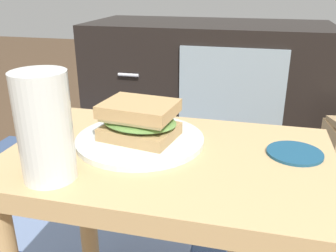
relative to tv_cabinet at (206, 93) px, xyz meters
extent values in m
cube|color=tan|center=(0.07, -0.95, 0.15)|extent=(0.56, 0.36, 0.04)
cylinder|color=tan|center=(-0.18, -0.80, -0.08)|extent=(0.04, 0.04, 0.43)
cylinder|color=tan|center=(0.31, -0.80, -0.08)|extent=(0.04, 0.04, 0.43)
cube|color=black|center=(0.00, 0.00, 0.00)|extent=(0.96, 0.44, 0.58)
cube|color=#8C9EA8|center=(0.12, -0.22, 0.01)|extent=(0.38, 0.01, 0.44)
cylinder|color=silver|center=(-0.26, -0.23, 0.12)|extent=(0.08, 0.01, 0.01)
cylinder|color=silver|center=(-0.26, -0.23, -0.10)|extent=(0.08, 0.01, 0.01)
cube|color=#384C72|center=(-0.41, -0.45, -0.29)|extent=(1.15, 0.81, 0.01)
cube|color=slate|center=(-0.41, -0.45, -0.28)|extent=(0.94, 0.67, 0.00)
cylinder|color=silver|center=(0.01, -0.92, 0.17)|extent=(0.23, 0.23, 0.01)
cube|color=tan|center=(0.01, -0.92, 0.19)|extent=(0.14, 0.12, 0.02)
ellipsoid|color=#608C42|center=(0.01, -0.92, 0.21)|extent=(0.15, 0.13, 0.02)
cube|color=beige|center=(0.01, -0.92, 0.22)|extent=(0.13, 0.10, 0.01)
cube|color=tan|center=(0.01, -0.92, 0.23)|extent=(0.14, 0.11, 0.02)
cylinder|color=silver|center=(-0.08, -1.07, 0.25)|extent=(0.08, 0.08, 0.16)
cylinder|color=#B26014|center=(-0.08, -1.07, 0.24)|extent=(0.07, 0.07, 0.13)
cylinder|color=white|center=(-0.08, -1.07, 0.31)|extent=(0.07, 0.07, 0.01)
cylinder|color=navy|center=(0.28, -0.90, 0.17)|extent=(0.09, 0.09, 0.01)
camera|label=1|loc=(0.20, -1.50, 0.45)|focal=39.10mm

